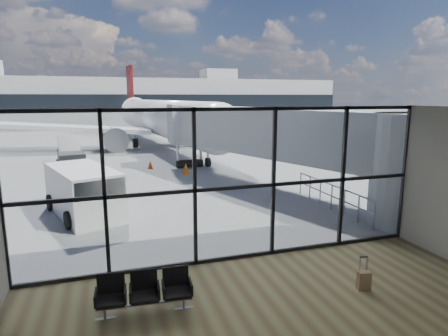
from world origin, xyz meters
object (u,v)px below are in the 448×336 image
seating_row (144,290)px  airliner (159,118)px  suitcase (364,280)px  belt_loader (71,158)px  service_van (84,191)px

seating_row → airliner: bearing=85.3°
seating_row → suitcase: 5.38m
suitcase → belt_loader: 21.37m
service_van → airliner: bearing=55.6°
suitcase → airliner: airliner is taller
seating_row → belt_loader: bearing=102.8°
seating_row → suitcase: seating_row is taller
suitcase → seating_row: bearing=-176.0°
belt_loader → seating_row: bearing=-89.8°
seating_row → belt_loader: size_ratio=0.46×
seating_row → belt_loader: 19.22m
seating_row → suitcase: bearing=-3.6°
seating_row → service_van: (-1.61, 7.86, 0.48)m
seating_row → service_van: service_van is taller
seating_row → service_van: bearing=105.4°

